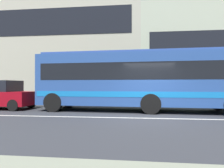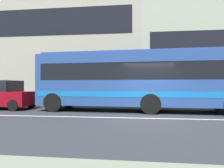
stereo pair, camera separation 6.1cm
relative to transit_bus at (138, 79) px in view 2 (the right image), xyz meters
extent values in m
plane|color=#34363C|center=(0.50, -2.43, -1.77)|extent=(160.00, 160.00, 0.00)
cube|color=silver|center=(0.50, -2.43, -1.77)|extent=(60.00, 0.16, 0.01)
cube|color=#244F27|center=(-1.82, 3.77, -1.38)|extent=(20.76, 1.10, 0.78)
cube|color=#B2AF9B|center=(-10.00, 12.84, 4.73)|extent=(20.66, 10.67, 13.00)
cube|color=black|center=(-10.00, 7.48, 5.77)|extent=(19.01, 0.04, 2.60)
cube|color=#274A91|center=(0.00, 0.00, -0.05)|extent=(11.00, 3.04, 2.74)
cube|color=black|center=(0.00, 0.00, 0.36)|extent=(10.35, 3.03, 0.88)
cube|color=blue|center=(0.00, 0.00, -0.80)|extent=(10.79, 3.05, 0.28)
cube|color=#2B4A95|center=(0.00, 0.00, 1.38)|extent=(10.55, 2.63, 0.12)
cube|color=black|center=(-5.44, 0.30, 0.36)|extent=(0.14, 2.06, 0.97)
cylinder|color=black|center=(-4.50, -0.88, -1.27)|extent=(1.01, 0.33, 1.00)
cylinder|color=black|center=(-4.37, 1.37, -1.27)|extent=(1.01, 0.33, 1.00)
cylinder|color=black|center=(0.60, -1.16, -1.27)|extent=(1.01, 0.33, 1.00)
cylinder|color=black|center=(0.73, 1.09, -1.27)|extent=(1.01, 0.33, 1.00)
cylinder|color=black|center=(4.50, 0.88, -1.27)|extent=(1.01, 0.33, 1.00)
cylinder|color=black|center=(-6.77, -0.87, -1.45)|extent=(0.65, 0.25, 0.64)
cylinder|color=black|center=(-6.69, 0.86, -1.45)|extent=(0.65, 0.25, 0.64)
camera|label=1|loc=(-0.11, -11.29, -0.34)|focal=32.69mm
camera|label=2|loc=(-0.05, -11.28, -0.34)|focal=32.69mm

